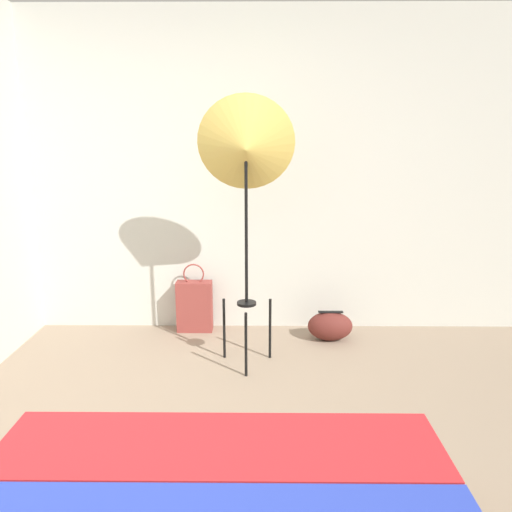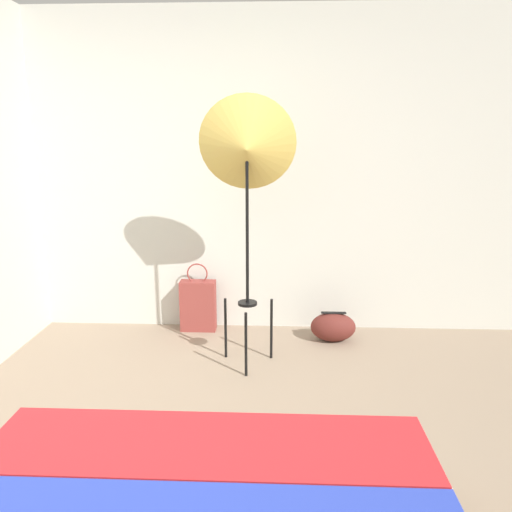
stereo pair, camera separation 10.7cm
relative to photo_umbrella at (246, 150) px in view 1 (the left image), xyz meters
name	(u,v)px [view 1 (the left image)]	position (x,y,z in m)	size (l,w,h in m)	color
ground_plane	(168,502)	(-0.32, -1.42, -1.53)	(14.00, 14.00, 0.00)	gray
wall_back	(210,175)	(-0.32, 0.77, -0.23)	(8.00, 0.05, 2.60)	beige
photo_umbrella	(246,150)	(0.00, 0.00, 0.00)	(0.66, 0.37, 1.88)	black
tote_bag	(195,306)	(-0.46, 0.63, -1.30)	(0.30, 0.13, 0.59)	brown
duffel_bag	(330,326)	(0.66, 0.44, -1.41)	(0.36, 0.23, 0.24)	#5B231E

